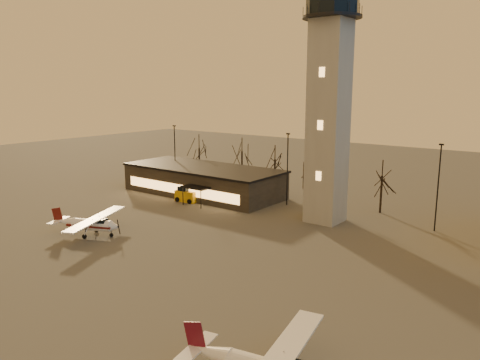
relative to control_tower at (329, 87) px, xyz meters
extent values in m
plane|color=#43403E|center=(0.00, -30.00, -16.33)|extent=(220.00, 220.00, 0.00)
cube|color=gray|center=(0.00, 0.00, -4.33)|extent=(4.00, 4.00, 24.00)
cylinder|color=black|center=(0.00, 0.00, 7.82)|extent=(6.80, 6.80, 0.30)
cylinder|color=black|center=(0.00, 0.00, 9.67)|extent=(6.00, 6.00, 3.40)
cube|color=black|center=(-22.00, 2.00, -14.33)|extent=(25.00, 10.00, 4.00)
cube|color=black|center=(-22.00, 2.00, -12.18)|extent=(25.40, 10.40, 0.30)
cube|color=#FFB259|center=(-22.00, -3.02, -14.73)|extent=(22.00, 0.08, 1.40)
cube|color=black|center=(-18.00, -4.00, -13.73)|extent=(4.00, 2.00, 0.20)
cylinder|color=black|center=(-30.00, 4.00, -11.33)|extent=(0.16, 0.16, 10.00)
cube|color=black|center=(-30.00, 4.00, -6.28)|extent=(0.50, 0.25, 0.18)
cylinder|color=black|center=(-8.00, 4.00, -11.33)|extent=(0.16, 0.16, 10.00)
cube|color=black|center=(-8.00, 4.00, -6.28)|extent=(0.50, 0.25, 0.18)
cylinder|color=black|center=(12.00, 4.00, -11.33)|extent=(0.16, 0.16, 10.00)
cube|color=black|center=(12.00, 4.00, -6.28)|extent=(0.50, 0.25, 0.18)
cylinder|color=black|center=(-30.00, 10.00, -13.46)|extent=(0.28, 0.28, 5.74)
cylinder|color=black|center=(-14.00, 10.00, -13.70)|extent=(0.28, 0.28, 5.25)
cylinder|color=black|center=(-5.00, 6.00, -13.25)|extent=(0.28, 0.28, 6.16)
cylinder|color=black|center=(4.00, 8.00, -13.84)|extent=(0.28, 0.28, 4.97)
cylinder|color=black|center=(-22.00, 12.00, -13.53)|extent=(0.28, 0.28, 5.60)
cone|color=white|center=(9.62, -32.62, -14.85)|extent=(2.72, 1.64, 1.16)
cube|color=white|center=(13.66, -31.81, -14.18)|extent=(3.85, 11.71, 0.15)
cube|color=white|center=(8.69, -32.81, -14.74)|extent=(1.62, 3.61, 0.08)
cube|color=#5A0C1A|center=(8.58, -32.83, -14.00)|extent=(1.45, 0.37, 1.79)
cylinder|color=white|center=(-17.92, -21.03, -15.09)|extent=(4.69, 3.02, 1.29)
cone|color=white|center=(-15.47, -19.94, -15.09)|extent=(1.31, 1.48, 1.23)
cone|color=white|center=(-21.00, -22.39, -14.94)|extent=(2.62, 1.96, 1.09)
cube|color=black|center=(-17.01, -20.62, -14.64)|extent=(1.78, 1.55, 0.69)
cube|color=#58110C|center=(-18.10, -21.11, -15.14)|extent=(5.43, 3.38, 0.22)
cube|color=white|center=(-17.46, -20.82, -14.31)|extent=(5.76, 10.57, 0.14)
cube|color=white|center=(-21.81, -22.75, -14.84)|extent=(2.14, 3.35, 0.08)
cube|color=#58110C|center=(-21.90, -22.79, -14.15)|extent=(1.29, 0.63, 1.68)
cube|color=#E3A70D|center=(-20.56, -3.00, -15.53)|extent=(3.51, 2.05, 1.58)
cube|color=black|center=(-21.01, -3.03, -14.63)|extent=(1.69, 1.69, 0.91)
camera|label=1|loc=(25.63, -50.81, 0.02)|focal=35.00mm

